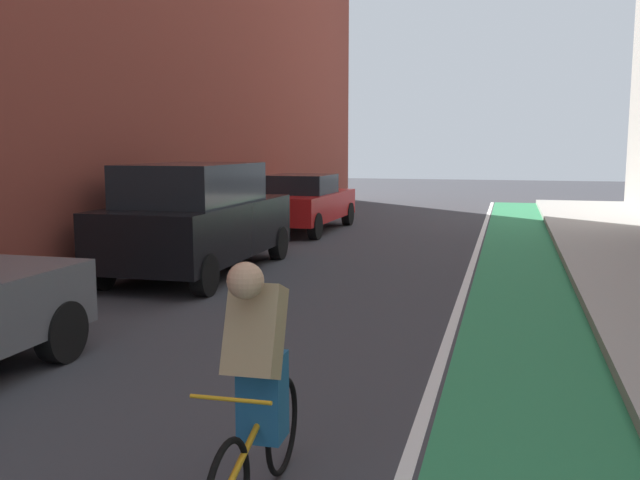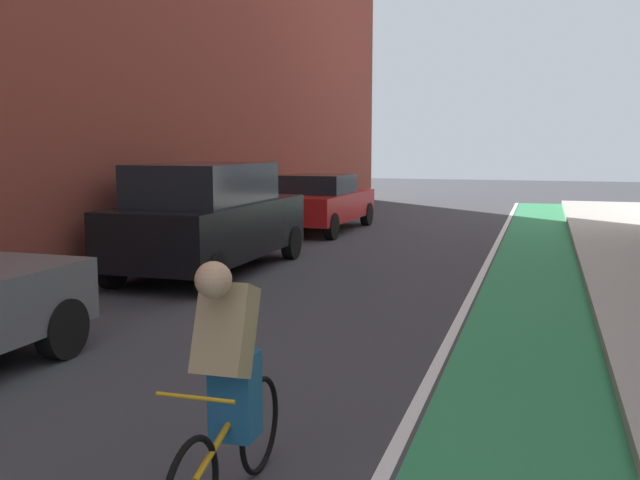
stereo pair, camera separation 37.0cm
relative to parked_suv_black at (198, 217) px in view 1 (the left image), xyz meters
name	(u,v)px [view 1 (the left image)]	position (x,y,z in m)	size (l,w,h in m)	color
ground_plane	(311,307)	(2.68, -2.01, -1.02)	(78.39, 78.39, 0.00)	#38383D
bike_lane_paint	(522,291)	(5.61, -0.01, -1.02)	(1.60, 35.63, 0.00)	#2D8451
lane_divider_stripe	(465,287)	(4.71, -0.01, -1.02)	(0.12, 35.63, 0.00)	white
parked_suv_black	(198,217)	(0.00, 0.00, 0.00)	(2.06, 4.75, 1.98)	black
parked_sedan_red	(303,202)	(0.00, 6.55, -0.23)	(1.96, 4.40, 1.53)	red
cyclist_mid	(258,379)	(3.89, -7.40, -0.17)	(0.48, 1.73, 1.62)	black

